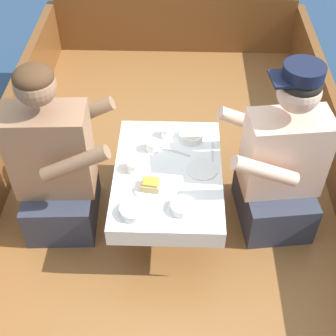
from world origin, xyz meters
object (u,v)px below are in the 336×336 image
at_px(coffee_cup_port, 152,145).
at_px(person_port, 56,167).
at_px(coffee_cup_starboard, 134,165).
at_px(person_starboard, 280,166).
at_px(sandwich, 151,184).
at_px(coffee_cup_center, 166,132).

bearing_deg(coffee_cup_port, person_port, -161.10).
bearing_deg(coffee_cup_port, coffee_cup_starboard, -118.52).
bearing_deg(person_starboard, person_port, -5.39).
xyz_separation_m(sandwich, coffee_cup_center, (0.06, 0.40, -0.00)).
xyz_separation_m(person_port, sandwich, (0.50, -0.12, 0.02)).
bearing_deg(person_starboard, coffee_cup_starboard, -5.07).
relative_size(person_port, coffee_cup_port, 9.71).
relative_size(coffee_cup_starboard, coffee_cup_center, 1.18).
bearing_deg(person_port, coffee_cup_center, 23.61).
height_order(sandwich, coffee_cup_port, sandwich).
bearing_deg(coffee_cup_port, coffee_cup_center, 58.00).
relative_size(sandwich, coffee_cup_starboard, 0.94).
bearing_deg(coffee_cup_center, coffee_cup_port, -122.00).
relative_size(person_port, coffee_cup_center, 10.98).
height_order(person_port, coffee_cup_center, person_port).
height_order(person_port, coffee_cup_port, person_port).
distance_m(sandwich, coffee_cup_center, 0.41).
height_order(person_port, coffee_cup_starboard, person_port).
height_order(coffee_cup_port, coffee_cup_center, same).
bearing_deg(sandwich, person_starboard, 14.01).
relative_size(person_port, person_starboard, 1.00).
relative_size(coffee_cup_port, coffee_cup_starboard, 0.96).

